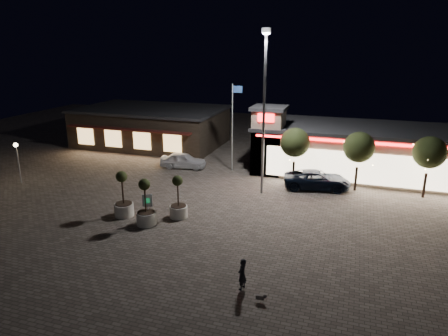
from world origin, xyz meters
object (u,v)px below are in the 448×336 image
(pickup_truck, at_px, (317,180))
(valet_sign, at_px, (147,203))
(pedestrian, at_px, (242,274))
(planter_left, at_px, (124,202))
(planter_mid, at_px, (146,211))
(white_sedan, at_px, (183,160))

(pickup_truck, xyz_separation_m, valet_sign, (-9.89, -10.12, 0.63))
(pedestrian, bearing_deg, planter_left, -106.52)
(pedestrian, relative_size, planter_mid, 0.50)
(pickup_truck, xyz_separation_m, white_sedan, (-12.67, 1.83, -0.00))
(pickup_truck, relative_size, pedestrian, 3.36)
(white_sedan, relative_size, valet_sign, 2.21)
(white_sedan, distance_m, valet_sign, 12.28)
(white_sedan, xyz_separation_m, planter_left, (0.71, -11.54, 0.25))
(valet_sign, bearing_deg, pedestrian, -33.88)
(pickup_truck, bearing_deg, pedestrian, 162.13)
(pedestrian, xyz_separation_m, valet_sign, (-7.94, 5.33, 0.58))
(planter_mid, distance_m, valet_sign, 0.54)
(planter_mid, bearing_deg, white_sedan, 103.02)
(planter_left, bearing_deg, pickup_truck, 39.10)
(pedestrian, bearing_deg, white_sedan, -134.89)
(white_sedan, bearing_deg, planter_mid, -176.37)
(pickup_truck, bearing_deg, white_sedan, 71.10)
(white_sedan, height_order, planter_left, planter_left)
(planter_mid, height_order, valet_sign, planter_mid)
(planter_left, bearing_deg, valet_sign, -11.07)
(white_sedan, bearing_deg, valet_sign, -176.29)
(pickup_truck, bearing_deg, valet_sign, 124.98)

